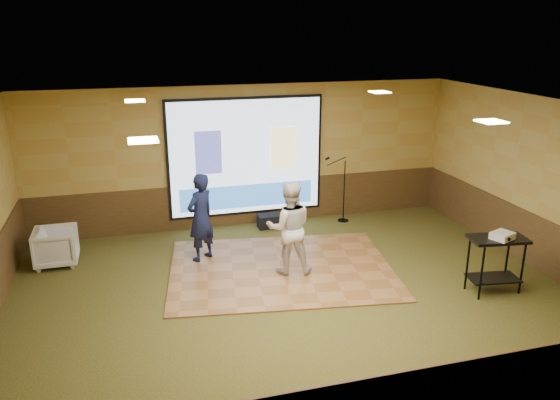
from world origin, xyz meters
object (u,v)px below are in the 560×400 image
object	(u,v)px
av_table	(496,254)
duffel_bag	(268,221)
projector	(502,236)
mic_stand	(341,200)
banquet_chair	(56,247)
player_right	(289,228)
dance_floor	(281,269)
projector_screen	(246,158)
player_left	(201,217)

from	to	relation	value
av_table	duffel_bag	size ratio (longest dim) A/B	2.09
projector	mic_stand	xyz separation A→B (m)	(-1.16, 3.85, -0.51)
banquet_chair	player_right	bearing A→B (deg)	-110.75
dance_floor	player_right	size ratio (longest dim) A/B	2.39
player_right	mic_stand	xyz separation A→B (m)	(1.86, 2.22, -0.35)
banquet_chair	projector_screen	bearing A→B (deg)	-73.52
player_right	projector	world-z (taller)	player_right
projector_screen	av_table	size ratio (longest dim) A/B	3.52
player_left	duffel_bag	bearing A→B (deg)	-178.19
projector	banquet_chair	world-z (taller)	projector
projector	duffel_bag	world-z (taller)	projector
player_right	dance_floor	bearing A→B (deg)	-49.07
player_left	projector	distance (m)	5.11
projector	dance_floor	bearing A→B (deg)	128.24
player_left	player_right	bearing A→B (deg)	108.11
projector_screen	dance_floor	distance (m)	2.85
projector_screen	av_table	bearing A→B (deg)	-52.72
player_right	player_left	bearing A→B (deg)	-22.93
dance_floor	player_left	bearing A→B (deg)	148.79
player_left	av_table	world-z (taller)	player_left
player_right	mic_stand	bearing A→B (deg)	-118.45
dance_floor	projector	xyz separation A→B (m)	(3.11, -1.79, 0.98)
player_left	banquet_chair	distance (m)	2.66
projector	projector_screen	bearing A→B (deg)	105.13
player_left	projector	xyz separation A→B (m)	(4.41, -2.57, 0.16)
player_right	banquet_chair	bearing A→B (deg)	-9.30
player_left	av_table	distance (m)	5.06
projector_screen	duffel_bag	size ratio (longest dim) A/B	7.34
dance_floor	projector	size ratio (longest dim) A/B	11.89
projector	duffel_bag	size ratio (longest dim) A/B	0.73
projector_screen	banquet_chair	bearing A→B (deg)	-163.55
player_right	av_table	bearing A→B (deg)	164.07
player_left	projector_screen	bearing A→B (deg)	-163.79
projector_screen	duffel_bag	world-z (taller)	projector_screen
player_left	mic_stand	bearing A→B (deg)	163.88
player_left	duffel_bag	world-z (taller)	player_left
player_left	player_right	xyz separation A→B (m)	(1.39, -0.95, 0.00)
player_left	dance_floor	bearing A→B (deg)	111.32
projector_screen	player_right	size ratio (longest dim) A/B	2.03
projector_screen	dance_floor	bearing A→B (deg)	-88.21
av_table	projector	size ratio (longest dim) A/B	2.87
mic_stand	banquet_chair	distance (m)	5.85
player_left	player_right	world-z (taller)	player_right
dance_floor	banquet_chair	xyz separation A→B (m)	(-3.85, 1.33, 0.33)
projector	duffel_bag	distance (m)	4.87
duffel_bag	banquet_chair	bearing A→B (deg)	-169.53
mic_stand	av_table	bearing A→B (deg)	-63.52
projector_screen	player_right	xyz separation A→B (m)	(0.17, -2.61, -0.63)
banquet_chair	duffel_bag	distance (m)	4.23
player_right	mic_stand	world-z (taller)	player_right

